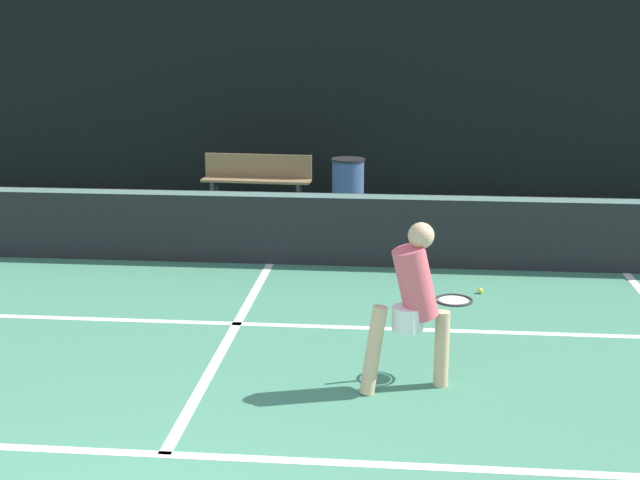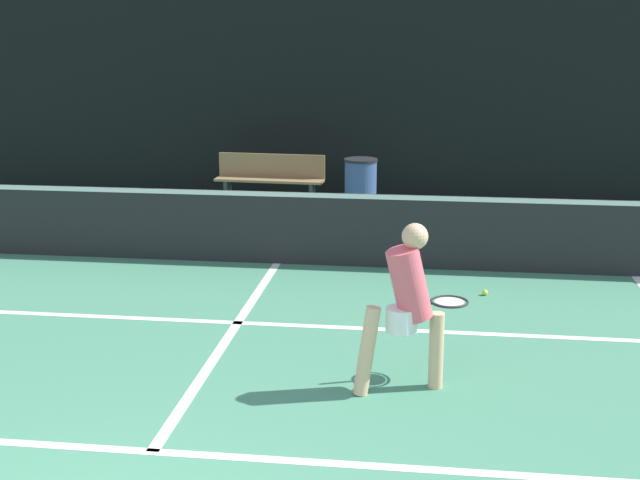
% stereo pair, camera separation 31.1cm
% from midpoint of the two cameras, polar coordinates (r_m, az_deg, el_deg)
% --- Properties ---
extents(court_baseline_near, '(11.00, 0.10, 0.01)m').
position_cam_midpoint_polar(court_baseline_near, '(6.86, -11.27, -13.32)').
color(court_baseline_near, white).
rests_on(court_baseline_near, ground).
extents(court_service_line, '(8.25, 0.10, 0.01)m').
position_cam_midpoint_polar(court_service_line, '(9.42, -6.30, -5.35)').
color(court_service_line, white).
rests_on(court_service_line, ground).
extents(court_center_mark, '(0.10, 5.21, 0.01)m').
position_cam_midpoint_polar(court_center_mark, '(9.17, -6.64, -5.91)').
color(court_center_mark, white).
rests_on(court_center_mark, ground).
extents(net, '(11.09, 0.09, 1.07)m').
position_cam_midpoint_polar(net, '(11.48, -4.02, 0.92)').
color(net, slate).
rests_on(net, ground).
extents(fence_back, '(24.00, 0.06, 3.46)m').
position_cam_midpoint_polar(fence_back, '(15.91, -1.28, 9.09)').
color(fence_back, black).
rests_on(fence_back, ground).
extents(player_practicing, '(1.04, 0.81, 1.48)m').
position_cam_midpoint_polar(player_practicing, '(7.56, 4.85, -3.81)').
color(player_practicing, '#DBAD84').
rests_on(player_practicing, ground).
extents(tennis_ball_scattered_2, '(0.07, 0.07, 0.07)m').
position_cam_midpoint_polar(tennis_ball_scattered_2, '(10.49, 9.39, -3.23)').
color(tennis_ball_scattered_2, '#D1E033').
rests_on(tennis_ball_scattered_2, ground).
extents(courtside_bench, '(1.86, 0.48, 0.86)m').
position_cam_midpoint_polar(courtside_bench, '(15.10, -4.64, 4.00)').
color(courtside_bench, olive).
rests_on(courtside_bench, ground).
extents(trash_bin, '(0.55, 0.55, 0.86)m').
position_cam_midpoint_polar(trash_bin, '(14.69, 1.19, 3.58)').
color(trash_bin, '#384C7F').
rests_on(trash_bin, ground).
extents(parked_car, '(1.67, 4.11, 1.40)m').
position_cam_midpoint_polar(parked_car, '(19.69, -3.47, 6.74)').
color(parked_car, '#B7B7BC').
rests_on(parked_car, ground).
extents(tree_east, '(3.11, 3.11, 3.63)m').
position_cam_midpoint_polar(tree_east, '(26.26, -8.94, 14.03)').
color(tree_east, brown).
rests_on(tree_east, ground).
extents(building_far, '(36.00, 2.40, 5.92)m').
position_cam_midpoint_polar(building_far, '(30.10, 2.01, 13.86)').
color(building_far, beige).
rests_on(building_far, ground).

